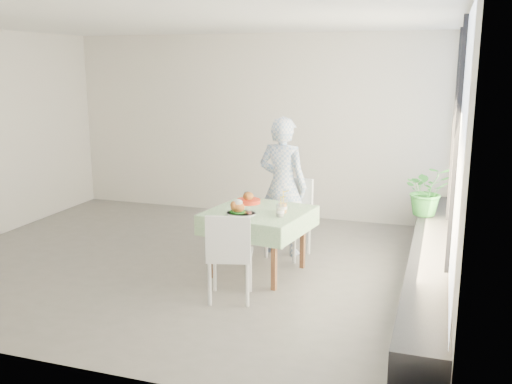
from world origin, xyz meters
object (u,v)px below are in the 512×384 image
(diner, at_px, (283,186))
(main_dish, at_px, (239,209))
(cafe_table, at_px, (259,234))
(potted_plant, at_px, (427,190))
(juice_cup_orange, at_px, (283,207))
(chair_far, at_px, (288,233))
(chair_near, at_px, (230,273))

(diner, height_order, main_dish, diner)
(cafe_table, distance_m, potted_plant, 2.24)
(diner, relative_size, potted_plant, 2.73)
(diner, xyz_separation_m, juice_cup_orange, (0.22, -0.79, -0.05))
(diner, bearing_deg, chair_far, 152.64)
(juice_cup_orange, bearing_deg, chair_far, 99.55)
(chair_near, relative_size, potted_plant, 1.46)
(cafe_table, distance_m, juice_cup_orange, 0.45)
(cafe_table, relative_size, main_dish, 3.64)
(cafe_table, bearing_deg, chair_near, -92.85)
(chair_far, bearing_deg, juice_cup_orange, -80.45)
(chair_far, bearing_deg, chair_near, -97.80)
(cafe_table, height_order, juice_cup_orange, juice_cup_orange)
(chair_far, distance_m, main_dish, 1.10)
(main_dish, bearing_deg, chair_far, 71.31)
(diner, xyz_separation_m, main_dish, (-0.21, -1.00, -0.07))
(chair_far, height_order, diner, diner)
(potted_plant, bearing_deg, main_dish, -140.86)
(chair_far, distance_m, potted_plant, 1.80)
(chair_far, height_order, potted_plant, potted_plant)
(chair_far, xyz_separation_m, main_dish, (-0.31, -0.92, 0.50))
(chair_near, bearing_deg, chair_far, 82.20)
(chair_far, relative_size, chair_near, 1.04)
(cafe_table, relative_size, chair_near, 1.29)
(chair_near, bearing_deg, cafe_table, 87.15)
(diner, relative_size, juice_cup_orange, 5.83)
(cafe_table, height_order, potted_plant, potted_plant)
(potted_plant, bearing_deg, chair_near, -130.32)
(chair_near, xyz_separation_m, diner, (0.10, 1.57, 0.58))
(cafe_table, relative_size, juice_cup_orange, 4.03)
(diner, relative_size, main_dish, 5.26)
(cafe_table, xyz_separation_m, potted_plant, (1.77, 1.32, 0.36))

